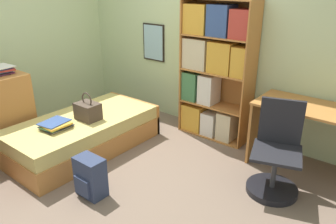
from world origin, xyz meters
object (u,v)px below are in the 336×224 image
(dresser, at_px, (5,111))
(desk_chair, at_px, (275,164))
(desk, at_px, (319,128))
(bed, at_px, (85,133))
(book_stack_on_bed, at_px, (55,125))
(handbag, at_px, (88,111))
(bookcase, at_px, (213,69))
(backpack, at_px, (90,177))

(dresser, bearing_deg, desk_chair, 21.43)
(desk, bearing_deg, bed, -153.33)
(book_stack_on_bed, height_order, desk, desk)
(handbag, height_order, bookcase, bookcase)
(handbag, relative_size, backpack, 0.83)
(bookcase, relative_size, desk_chair, 1.94)
(handbag, height_order, backpack, handbag)
(desk_chair, relative_size, backpack, 2.25)
(bed, relative_size, bookcase, 1.03)
(dresser, relative_size, desk_chair, 1.02)
(handbag, xyz_separation_m, backpack, (0.75, -0.60, -0.32))
(bed, height_order, bookcase, bookcase)
(handbag, relative_size, book_stack_on_bed, 1.00)
(desk, bearing_deg, handbag, -152.91)
(desk, relative_size, backpack, 3.30)
(backpack, bearing_deg, book_stack_on_bed, 166.64)
(bed, bearing_deg, bookcase, 52.68)
(handbag, xyz_separation_m, dresser, (-0.91, -0.57, -0.05))
(bed, distance_m, desk_chair, 2.29)
(backpack, bearing_deg, dresser, 178.98)
(dresser, bearing_deg, bed, 33.66)
(book_stack_on_bed, height_order, bookcase, bookcase)
(book_stack_on_bed, xyz_separation_m, bookcase, (1.01, 1.72, 0.47))
(handbag, bearing_deg, desk_chair, 16.24)
(bookcase, bearing_deg, handbag, -125.41)
(desk, relative_size, desk_chair, 1.46)
(bookcase, height_order, desk_chair, bookcase)
(desk_chair, bearing_deg, bed, -163.86)
(backpack, bearing_deg, desk_chair, 41.68)
(bed, height_order, desk, desk)
(handbag, bearing_deg, bed, -166.52)
(handbag, distance_m, dresser, 1.08)
(book_stack_on_bed, bearing_deg, backpack, -13.36)
(book_stack_on_bed, bearing_deg, dresser, -168.80)
(bed, xyz_separation_m, backpack, (0.83, -0.58, -0.00))
(desk_chair, height_order, backpack, desk_chair)
(bed, height_order, handbag, handbag)
(dresser, xyz_separation_m, desk, (3.25, 1.77, 0.07))
(bed, xyz_separation_m, desk, (2.42, 1.21, 0.33))
(bed, distance_m, bookcase, 1.83)
(handbag, xyz_separation_m, desk, (2.33, 1.19, 0.01))
(book_stack_on_bed, bearing_deg, desk_chair, 25.03)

